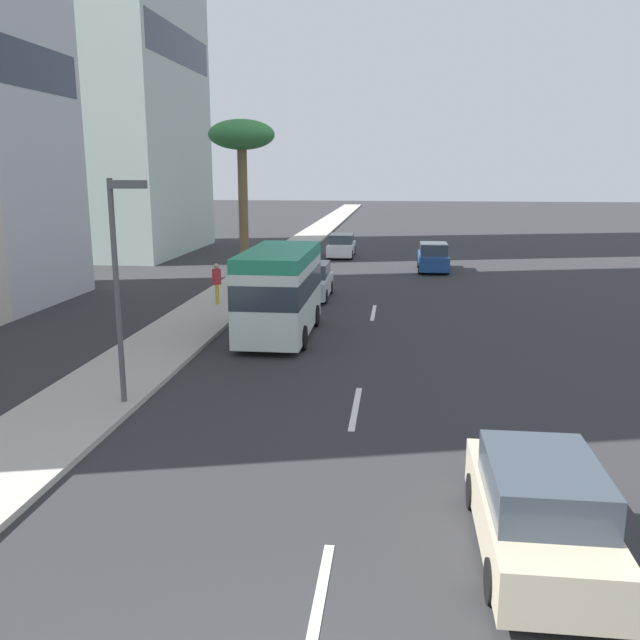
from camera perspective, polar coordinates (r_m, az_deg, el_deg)
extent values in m
plane|color=#2D2D30|center=(37.10, 5.08, 3.33)|extent=(198.00, 198.00, 0.00)
cube|color=#B2ADA3|center=(37.94, -5.61, 3.64)|extent=(162.00, 2.95, 0.15)
cube|color=silver|center=(10.18, -0.18, -23.32)|extent=(3.20, 0.16, 0.01)
cube|color=silver|center=(17.37, 3.05, -7.48)|extent=(3.20, 0.16, 0.01)
cube|color=silver|center=(28.80, 4.58, 0.63)|extent=(3.20, 0.16, 0.01)
cube|color=beige|center=(11.57, 17.99, -15.83)|extent=(4.39, 1.80, 0.82)
cube|color=#38424C|center=(11.04, 18.47, -12.96)|extent=(2.42, 1.65, 0.67)
cylinder|color=black|center=(12.75, 12.96, -14.05)|extent=(0.64, 0.22, 0.64)
cylinder|color=black|center=(13.05, 20.41, -13.92)|extent=(0.64, 0.22, 0.64)
cylinder|color=black|center=(10.41, 14.63, -20.76)|extent=(0.64, 0.22, 0.64)
cylinder|color=black|center=(10.77, 23.94, -20.28)|extent=(0.64, 0.22, 0.64)
cube|color=silver|center=(24.39, -3.44, 2.00)|extent=(6.11, 2.27, 2.50)
cube|color=#268C66|center=(24.15, -3.49, 5.47)|extent=(6.11, 2.27, 0.48)
cube|color=#28333D|center=(24.30, -3.46, 3.10)|extent=(6.12, 2.28, 0.83)
cylinder|color=black|center=(22.74, -1.51, -1.51)|extent=(0.84, 0.26, 0.84)
cylinder|color=black|center=(23.13, -6.81, -1.35)|extent=(0.84, 0.26, 0.84)
cylinder|color=black|center=(26.16, -0.41, 0.37)|extent=(0.84, 0.26, 0.84)
cylinder|color=black|center=(26.50, -5.04, 0.49)|extent=(0.84, 0.26, 0.84)
cube|color=silver|center=(31.98, -0.88, 2.93)|extent=(4.00, 1.87, 0.82)
cube|color=#38424C|center=(32.06, -0.83, 4.30)|extent=(2.20, 1.72, 0.67)
cylinder|color=black|center=(30.71, 0.41, 2.03)|extent=(0.64, 0.22, 0.64)
cylinder|color=black|center=(30.94, -2.76, 2.09)|extent=(0.64, 0.22, 0.64)
cylinder|color=black|center=(33.14, 0.88, 2.81)|extent=(0.64, 0.22, 0.64)
cylinder|color=black|center=(33.35, -2.06, 2.87)|extent=(0.64, 0.22, 0.64)
cube|color=#1E478C|center=(41.32, 9.60, 4.99)|extent=(4.16, 1.74, 0.84)
cube|color=#38424C|center=(41.02, 9.66, 6.00)|extent=(2.29, 1.60, 0.69)
cylinder|color=black|center=(42.61, 8.43, 4.88)|extent=(0.64, 0.22, 0.64)
cylinder|color=black|center=(42.68, 10.58, 4.82)|extent=(0.64, 0.22, 0.64)
cylinder|color=black|center=(40.05, 8.53, 4.39)|extent=(0.64, 0.22, 0.64)
cylinder|color=black|center=(40.13, 10.82, 4.32)|extent=(0.64, 0.22, 0.64)
cube|color=white|center=(47.40, 1.83, 6.08)|extent=(4.20, 1.73, 0.77)
cube|color=#38424C|center=(47.53, 1.86, 6.95)|extent=(2.31, 1.59, 0.63)
cylinder|color=black|center=(46.07, 2.68, 5.58)|extent=(0.64, 0.22, 0.64)
cylinder|color=black|center=(46.21, 0.70, 5.62)|extent=(0.64, 0.22, 0.64)
cylinder|color=black|center=(48.65, 2.90, 5.95)|extent=(0.64, 0.22, 0.64)
cylinder|color=black|center=(48.78, 1.03, 5.99)|extent=(0.64, 0.22, 0.64)
cylinder|color=gold|center=(30.03, -8.79, 2.16)|extent=(0.14, 0.14, 0.88)
cylinder|color=gold|center=(30.18, -8.71, 2.22)|extent=(0.14, 0.14, 0.88)
cube|color=red|center=(29.97, -8.80, 3.67)|extent=(0.38, 0.38, 0.70)
sphere|color=tan|center=(29.90, -8.83, 4.56)|extent=(0.24, 0.24, 0.24)
cylinder|color=brown|center=(34.57, -6.53, 8.75)|extent=(0.48, 0.48, 7.06)
ellipsoid|color=#388442|center=(34.53, -6.71, 15.43)|extent=(3.29, 3.29, 1.48)
cylinder|color=#4C4C51|center=(17.43, -16.91, 2.17)|extent=(0.14, 0.14, 5.65)
cube|color=#4C4C51|center=(16.99, -16.08, 11.05)|extent=(0.24, 0.90, 0.20)
cube|color=#2D3847|center=(31.51, -24.24, 19.35)|extent=(9.51, 0.08, 1.89)
cube|color=#2D3847|center=(51.10, -11.90, 21.86)|extent=(13.26, 0.08, 2.40)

